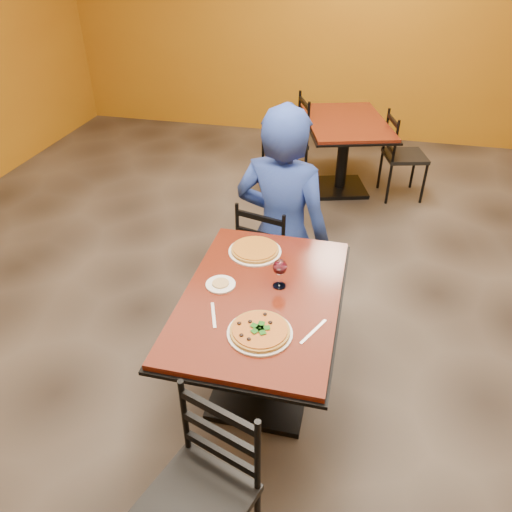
% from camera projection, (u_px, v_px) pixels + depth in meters
% --- Properties ---
extents(floor, '(7.00, 8.00, 0.01)m').
position_uv_depth(floor, '(277.00, 336.00, 3.37)').
color(floor, black).
rests_on(floor, ground).
extents(wall_back, '(7.00, 0.01, 3.00)m').
position_uv_depth(wall_back, '(346.00, 11.00, 5.75)').
color(wall_back, '#A76A12').
rests_on(wall_back, ground).
extents(table_main, '(0.83, 1.23, 0.75)m').
position_uv_depth(table_main, '(261.00, 323.00, 2.66)').
color(table_main, '#5B1C0E').
rests_on(table_main, floor).
extents(table_second, '(1.08, 1.34, 0.75)m').
position_uv_depth(table_second, '(344.00, 139.00, 4.93)').
color(table_second, '#5B1C0E').
rests_on(table_second, floor).
extents(chair_main_near, '(0.50, 0.50, 0.87)m').
position_uv_depth(chair_main_near, '(196.00, 503.00, 1.95)').
color(chair_main_near, black).
rests_on(chair_main_near, floor).
extents(chair_main_far, '(0.46, 0.46, 0.83)m').
position_uv_depth(chair_main_far, '(271.00, 251.00, 3.50)').
color(chair_main_far, black).
rests_on(chair_main_far, floor).
extents(chair_second_left, '(0.55, 0.55, 0.94)m').
position_uv_depth(chair_second_left, '(284.00, 142.00, 5.10)').
color(chair_second_left, black).
rests_on(chair_second_left, floor).
extents(chair_second_right, '(0.47, 0.47, 0.86)m').
position_uv_depth(chair_second_right, '(405.00, 156.00, 4.89)').
color(chair_second_right, black).
rests_on(chair_second_right, floor).
extents(diner, '(0.75, 0.55, 1.45)m').
position_uv_depth(diner, '(283.00, 207.00, 3.39)').
color(diner, navy).
rests_on(diner, floor).
extents(plate_main, '(0.31, 0.31, 0.01)m').
position_uv_depth(plate_main, '(260.00, 333.00, 2.30)').
color(plate_main, white).
rests_on(plate_main, table_main).
extents(pizza_main, '(0.28, 0.28, 0.02)m').
position_uv_depth(pizza_main, '(260.00, 330.00, 2.29)').
color(pizza_main, maroon).
rests_on(pizza_main, plate_main).
extents(plate_far, '(0.31, 0.31, 0.01)m').
position_uv_depth(plate_far, '(255.00, 251.00, 2.88)').
color(plate_far, white).
rests_on(plate_far, table_main).
extents(pizza_far, '(0.28, 0.28, 0.02)m').
position_uv_depth(pizza_far, '(255.00, 249.00, 2.87)').
color(pizza_far, '#C38925').
rests_on(pizza_far, plate_far).
extents(side_plate, '(0.16, 0.16, 0.01)m').
position_uv_depth(side_plate, '(221.00, 284.00, 2.61)').
color(side_plate, white).
rests_on(side_plate, table_main).
extents(dip, '(0.09, 0.09, 0.01)m').
position_uv_depth(dip, '(221.00, 283.00, 2.61)').
color(dip, tan).
rests_on(dip, side_plate).
extents(wine_glass, '(0.08, 0.08, 0.18)m').
position_uv_depth(wine_glass, '(280.00, 272.00, 2.56)').
color(wine_glass, white).
rests_on(wine_glass, table_main).
extents(fork, '(0.08, 0.18, 0.00)m').
position_uv_depth(fork, '(214.00, 315.00, 2.41)').
color(fork, silver).
rests_on(fork, table_main).
extents(knife, '(0.11, 0.19, 0.00)m').
position_uv_depth(knife, '(313.00, 332.00, 2.31)').
color(knife, silver).
rests_on(knife, table_main).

